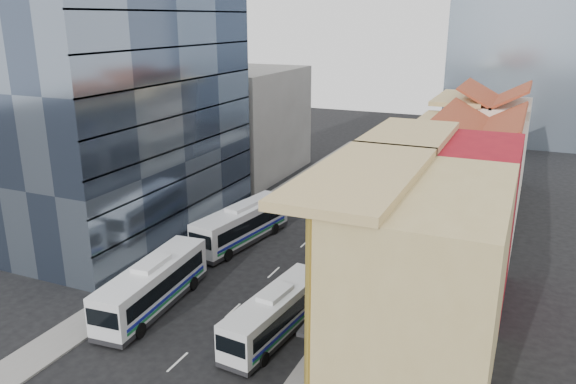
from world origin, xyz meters
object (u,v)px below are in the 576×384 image
at_px(shophouse_tan, 424,290).
at_px(bus_right, 275,313).
at_px(office_tower, 127,78).
at_px(bus_left_far, 242,224).
at_px(bus_left_near, 153,284).

relative_size(shophouse_tan, bus_right, 1.35).
bearing_deg(bus_right, office_tower, 154.90).
bearing_deg(bus_left_far, shophouse_tan, -28.91).
relative_size(shophouse_tan, bus_left_near, 1.20).
bearing_deg(shophouse_tan, bus_left_far, 143.10).
xyz_separation_m(office_tower, bus_right, (21.25, -12.69, -13.34)).
bearing_deg(bus_left_far, bus_right, -45.85).
distance_m(bus_left_near, bus_right, 9.75).
xyz_separation_m(shophouse_tan, bus_left_near, (-19.50, 1.07, -4.12)).
distance_m(bus_left_far, bus_right, 16.52).
relative_size(office_tower, bus_left_far, 2.50).
bearing_deg(office_tower, bus_left_far, 3.18).
xyz_separation_m(bus_left_near, bus_left_far, (0.00, 13.57, 0.05)).
xyz_separation_m(shophouse_tan, bus_right, (-9.75, 1.31, -4.34)).
distance_m(shophouse_tan, bus_right, 10.75).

